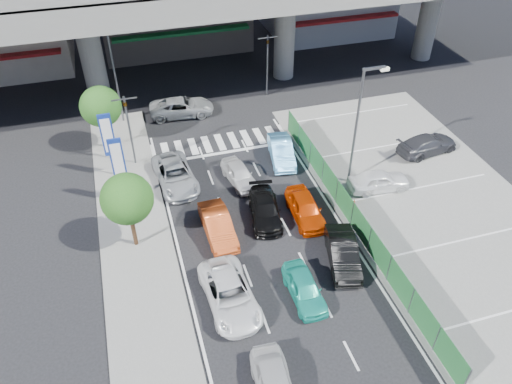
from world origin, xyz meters
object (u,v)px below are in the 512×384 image
object	(u,v)px
signboard_far	(108,137)
traffic_cone	(354,204)
tree_far	(101,107)
street_lamp_right	(360,118)
wagon_silver_front_left	(175,175)
hatch_black_mid_right	(343,253)
taxi_orange_left	(218,226)
sedan_white_mid_left	(230,294)
taxi_teal_mid	(304,288)
sedan_black_mid	(265,209)
taxi_orange_right	(305,208)
kei_truck_front_right	(281,151)
traffic_light_left	(127,114)
street_lamp_left	(115,64)
parked_sedan_dgrey	(427,144)
signboard_near	(118,162)
sedan_white_front_mid	(239,174)
traffic_light_right	(267,50)
tree_near	(127,199)
parked_sedan_white	(379,181)
crossing_wagon_silver	(182,107)

from	to	relation	value
signboard_far	traffic_cone	xyz separation A→B (m)	(13.67, -7.69, -2.62)
tree_far	street_lamp_right	bearing A→B (deg)	-29.58
wagon_silver_front_left	hatch_black_mid_right	bearing A→B (deg)	-56.90
traffic_cone	taxi_orange_left	bearing A→B (deg)	178.53
sedan_white_mid_left	taxi_teal_mid	bearing A→B (deg)	-13.06
sedan_black_mid	taxi_orange_right	xyz separation A→B (m)	(2.31, -0.69, 0.08)
kei_truck_front_right	sedan_black_mid	bearing A→B (deg)	-108.48
street_lamp_right	traffic_light_left	bearing A→B (deg)	155.84
taxi_orange_right	kei_truck_front_right	bearing A→B (deg)	86.30
street_lamp_right	street_lamp_left	size ratio (longest dim) A/B	1.00
street_lamp_left	parked_sedan_dgrey	distance (m)	22.96
street_lamp_left	signboard_near	world-z (taller)	street_lamp_left
kei_truck_front_right	traffic_cone	xyz separation A→B (m)	(2.49, -6.34, -0.24)
sedan_white_mid_left	sedan_black_mid	distance (m)	6.75
taxi_orange_left	traffic_cone	bearing A→B (deg)	-3.31
street_lamp_right	sedan_white_front_mid	world-z (taller)	street_lamp_right
traffic_light_right	tree_near	world-z (taller)	traffic_light_right
traffic_light_right	parked_sedan_white	xyz separation A→B (m)	(2.93, -14.34, -3.21)
taxi_teal_mid	parked_sedan_white	world-z (taller)	parked_sedan_white
street_lamp_left	crossing_wagon_silver	bearing A→B (deg)	-3.64
traffic_light_right	taxi_teal_mid	world-z (taller)	traffic_light_right
street_lamp_right	taxi_orange_left	xyz separation A→B (m)	(-9.54, -2.48, -4.08)
kei_truck_front_right	sedan_white_front_mid	bearing A→B (deg)	-145.26
sedan_white_mid_left	crossing_wagon_silver	bearing A→B (deg)	83.98
taxi_orange_right	kei_truck_front_right	distance (m)	6.17
traffic_light_left	crossing_wagon_silver	bearing A→B (deg)	53.30
traffic_light_left	sedan_white_front_mid	distance (m)	8.18
street_lamp_left	signboard_near	size ratio (longest dim) A/B	1.70
traffic_light_left	taxi_orange_right	bearing A→B (deg)	-42.75
parked_sedan_white	traffic_cone	distance (m)	2.74
wagon_silver_front_left	crossing_wagon_silver	bearing A→B (deg)	72.32
taxi_orange_left	taxi_orange_right	distance (m)	5.35
hatch_black_mid_right	wagon_silver_front_left	xyz separation A→B (m)	(-7.48, 9.54, 0.00)
street_lamp_left	taxi_orange_right	distance (m)	17.71
traffic_light_right	signboard_far	distance (m)	15.38
signboard_far	wagon_silver_front_left	bearing A→B (deg)	-28.19
signboard_far	street_lamp_left	bearing A→B (deg)	79.69
street_lamp_left	parked_sedan_white	world-z (taller)	street_lamp_left
street_lamp_left	kei_truck_front_right	size ratio (longest dim) A/B	1.91
sedan_black_mid	tree_far	bearing A→B (deg)	138.84
sedan_white_mid_left	traffic_cone	bearing A→B (deg)	25.04
signboard_far	kei_truck_front_right	bearing A→B (deg)	-6.90
traffic_cone	hatch_black_mid_right	bearing A→B (deg)	-122.95
signboard_near	sedan_white_mid_left	world-z (taller)	signboard_near
sedan_white_mid_left	signboard_far	bearing A→B (deg)	107.42
crossing_wagon_silver	hatch_black_mid_right	bearing A→B (deg)	-157.81
street_lamp_right	sedan_white_mid_left	world-z (taller)	street_lamp_right
traffic_light_right	parked_sedan_white	distance (m)	14.99
signboard_near	traffic_cone	distance (m)	14.32
signboard_near	tree_far	distance (m)	6.54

